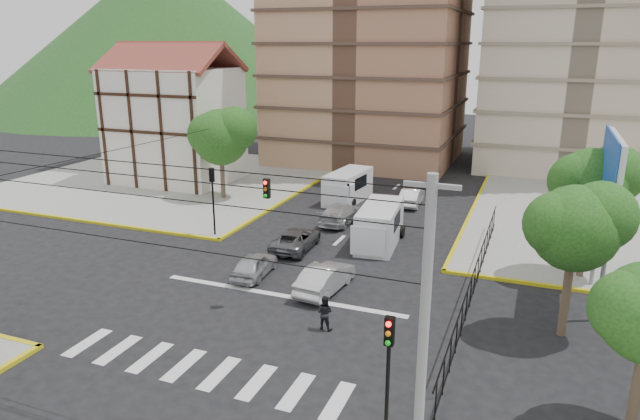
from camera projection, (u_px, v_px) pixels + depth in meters
The scene contains 24 objects.
ground at pixel (270, 305), 27.40m from camera, with size 160.00×160.00×0.00m, color black.
sidewalk_nw at pixel (170, 179), 52.21m from camera, with size 26.00×26.00×0.15m, color gray.
crosswalk_stripes at pixel (202, 369), 22.04m from camera, with size 12.00×2.40×0.01m, color silver.
stop_line at pixel (281, 295), 28.47m from camera, with size 13.00×0.40×0.01m, color silver.
tudor_building at pixel (175, 123), 50.39m from camera, with size 10.80×8.05×12.23m.
distant_hill at pixel (168, 31), 105.12m from camera, with size 70.00×70.00×28.00m, color #1D4918.
park_fence at pixel (473, 297), 28.28m from camera, with size 0.10×22.50×1.66m, color black, non-canonical shape.
billboard at pixel (609, 182), 26.01m from camera, with size 0.36×6.20×8.10m.
tree_park_a at pixel (578, 225), 23.21m from camera, with size 4.41×3.60×6.83m.
tree_park_c at pixel (594, 181), 29.02m from camera, with size 4.65×3.80×7.25m.
tree_tudor at pixel (222, 135), 44.37m from camera, with size 5.39×4.40×7.43m.
traffic_light_se at pixel (388, 361), 16.83m from camera, with size 0.28×0.22×4.40m.
traffic_light_nw at pixel (213, 190), 36.20m from camera, with size 0.28×0.22×4.40m.
traffic_light_hanging at pixel (245, 197), 23.90m from camera, with size 18.00×9.12×0.92m.
utility_pole_se at pixel (423, 337), 14.87m from camera, with size 1.40×0.28×9.00m.
van_right_lane at pixel (378, 227), 35.07m from camera, with size 2.63×5.68×2.48m.
van_left_lane at pixel (347, 188), 44.68m from camera, with size 2.63×5.55×2.41m.
car_silver_front_left at pixel (254, 265), 30.66m from camera, with size 1.50×3.74×1.27m, color #BBBCC1.
car_white_front_right at pixel (325, 278), 28.78m from camera, with size 1.51×4.33×1.43m, color silver.
car_grey_mid_left at pixel (296, 239), 34.66m from camera, with size 2.09×4.54×1.26m, color slate.
car_silver_rear_left at pixel (341, 213), 39.69m from camera, with size 1.94×4.76×1.38m, color silver.
car_darkgrey_mid_right at pixel (379, 210), 40.54m from camera, with size 1.52×3.77×1.28m, color #272729.
car_white_rear_right at pixel (412, 197), 44.01m from camera, with size 1.42×4.07×1.34m, color white.
pedestrian_crosswalk at pixel (325, 313), 24.93m from camera, with size 0.77×0.60×1.57m, color black.
Camera 1 is at (11.32, -22.38, 12.18)m, focal length 32.00 mm.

